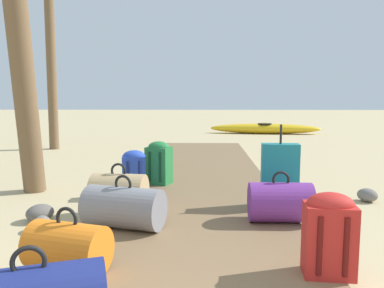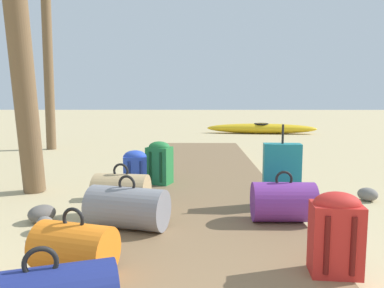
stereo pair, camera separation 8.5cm
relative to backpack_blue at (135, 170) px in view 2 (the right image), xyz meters
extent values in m
plane|color=tan|center=(0.81, -0.40, -0.35)|extent=(60.00, 60.00, 0.00)
cube|color=brown|center=(0.81, 0.48, -0.31)|extent=(1.90, 8.81, 0.08)
cube|color=#2847B7|center=(0.00, 0.00, -0.05)|extent=(0.32, 0.26, 0.43)
ellipsoid|color=#2847B7|center=(0.00, 0.00, 0.17)|extent=(0.30, 0.25, 0.14)
cylinder|color=navy|center=(-0.05, -0.12, -0.05)|extent=(0.04, 0.04, 0.35)
cylinder|color=navy|center=(0.09, -0.10, -0.05)|extent=(0.04, 0.04, 0.35)
torus|color=black|center=(0.03, -3.04, 0.15)|extent=(0.16, 0.08, 0.16)
cube|color=#197A7F|center=(1.67, -0.65, 0.07)|extent=(0.40, 0.20, 0.67)
cylinder|color=black|center=(1.67, -0.65, 0.51)|extent=(0.02, 0.02, 0.20)
cylinder|color=slate|center=(0.14, -1.38, -0.08)|extent=(0.77, 0.55, 0.37)
torus|color=black|center=(0.14, -1.38, 0.13)|extent=(0.16, 0.07, 0.16)
cylinder|color=tan|center=(-0.02, -0.83, -0.08)|extent=(0.59, 0.45, 0.38)
torus|color=black|center=(-0.02, -0.83, 0.14)|extent=(0.17, 0.05, 0.16)
cylinder|color=orange|center=(-0.06, -2.26, -0.10)|extent=(0.59, 0.47, 0.33)
torus|color=black|center=(-0.06, -2.26, 0.10)|extent=(0.16, 0.07, 0.16)
cylinder|color=#6B2D84|center=(1.58, -1.18, -0.08)|extent=(0.58, 0.38, 0.37)
torus|color=black|center=(1.58, -1.18, 0.14)|extent=(0.16, 0.03, 0.16)
cube|color=red|center=(1.67, -2.27, -0.03)|extent=(0.34, 0.26, 0.48)
ellipsoid|color=red|center=(1.67, -2.27, 0.21)|extent=(0.33, 0.24, 0.16)
cylinder|color=#5B110F|center=(1.58, -2.37, -0.03)|extent=(0.04, 0.04, 0.38)
cylinder|color=#5B110F|center=(1.74, -2.39, -0.03)|extent=(0.04, 0.04, 0.38)
cube|color=#237538|center=(0.27, 0.39, -0.02)|extent=(0.37, 0.33, 0.50)
ellipsoid|color=#237538|center=(0.27, 0.39, 0.23)|extent=(0.35, 0.32, 0.15)
cylinder|color=#113A1C|center=(0.15, 0.30, -0.02)|extent=(0.05, 0.05, 0.40)
cylinder|color=#113A1C|center=(0.30, 0.24, -0.02)|extent=(0.05, 0.05, 0.40)
cylinder|color=brown|center=(-2.65, 4.35, 1.85)|extent=(0.22, 0.29, 4.40)
cylinder|color=brown|center=(-1.37, 0.00, 1.79)|extent=(0.28, 0.79, 4.28)
ellipsoid|color=gold|center=(2.94, 8.16, -0.18)|extent=(3.65, 1.02, 0.33)
torus|color=black|center=(2.94, 8.16, -0.03)|extent=(0.55, 0.55, 0.05)
ellipsoid|color=#5B5651|center=(-0.79, -0.98, -0.26)|extent=(0.36, 0.37, 0.17)
ellipsoid|color=slate|center=(-0.64, -1.28, -0.27)|extent=(0.24, 0.27, 0.15)
ellipsoid|color=slate|center=(2.82, -0.17, -0.27)|extent=(0.31, 0.31, 0.16)
camera|label=1|loc=(0.83, -4.73, 0.91)|focal=36.35mm
camera|label=2|loc=(0.75, -4.73, 0.91)|focal=36.35mm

